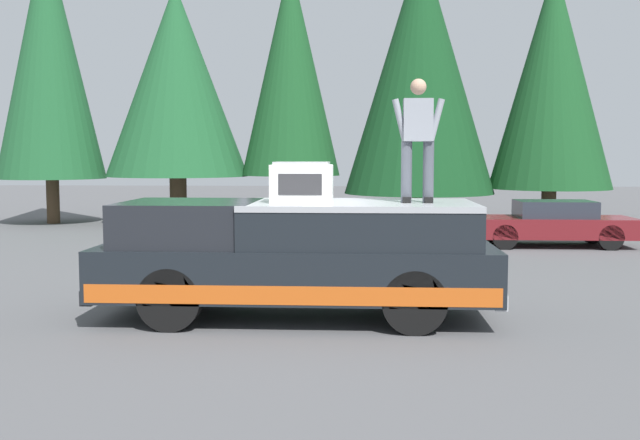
% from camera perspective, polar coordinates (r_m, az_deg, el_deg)
% --- Properties ---
extents(ground_plane, '(90.00, 90.00, 0.00)m').
position_cam_1_polar(ground_plane, '(10.47, -0.75, -7.59)').
color(ground_plane, '#565659').
extents(pickup_truck, '(2.01, 5.54, 1.65)m').
position_cam_1_polar(pickup_truck, '(10.29, -1.79, -2.88)').
color(pickup_truck, black).
rests_on(pickup_truck, ground).
extents(compressor_unit, '(0.65, 0.84, 0.56)m').
position_cam_1_polar(compressor_unit, '(10.09, -1.42, 2.97)').
color(compressor_unit, white).
rests_on(compressor_unit, pickup_truck).
extents(person_on_truck_bed, '(0.29, 0.72, 1.69)m').
position_cam_1_polar(person_on_truck_bed, '(10.12, 7.67, 6.47)').
color(person_on_truck_bed, '#4C515B').
rests_on(person_on_truck_bed, pickup_truck).
extents(parked_car_maroon, '(1.64, 4.10, 1.16)m').
position_cam_1_polar(parked_car_maroon, '(19.37, 17.64, -0.26)').
color(parked_car_maroon, maroon).
rests_on(parked_car_maroon, ground).
extents(conifer_left, '(3.81, 3.81, 8.25)m').
position_cam_1_polar(conifer_left, '(24.31, 17.71, 10.59)').
color(conifer_left, '#4C3826').
rests_on(conifer_left, ground).
extents(conifer_center_left, '(4.80, 4.80, 9.01)m').
position_cam_1_polar(conifer_center_left, '(23.89, 7.84, 11.59)').
color(conifer_center_left, '#4C3826').
rests_on(conifer_center_left, ground).
extents(conifer_center_right, '(3.24, 3.24, 8.66)m').
position_cam_1_polar(conifer_center_right, '(24.42, -2.32, 11.74)').
color(conifer_center_right, '#4C3826').
rests_on(conifer_center_right, ground).
extents(conifer_right, '(4.73, 4.73, 7.97)m').
position_cam_1_polar(conifer_right, '(25.16, -11.19, 10.61)').
color(conifer_right, '#4C3826').
rests_on(conifer_right, ground).
extents(conifer_far_right, '(3.56, 3.56, 9.75)m').
position_cam_1_polar(conifer_far_right, '(26.48, -20.50, 11.97)').
color(conifer_far_right, '#4C3826').
rests_on(conifer_far_right, ground).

